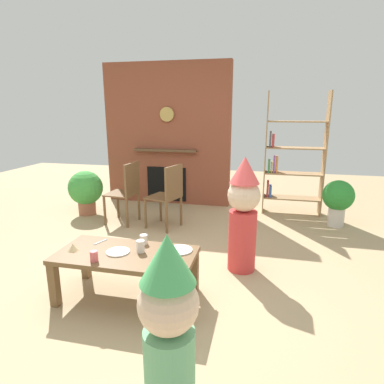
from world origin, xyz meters
TOP-DOWN VIEW (x-y plane):
  - ground_plane at (0.00, 0.00)m, footprint 12.00×12.00m
  - brick_fireplace_feature at (-0.79, 2.60)m, footprint 2.20×0.28m
  - bookshelf at (1.27, 2.40)m, footprint 0.90×0.28m
  - coffee_table at (-0.24, -0.47)m, footprint 1.19×0.58m
  - paper_cup_near_left at (-0.42, -0.67)m, footprint 0.06×0.06m
  - paper_cup_near_right at (-0.16, -0.25)m, footprint 0.07×0.07m
  - paper_cup_center at (-0.12, -0.42)m, footprint 0.07×0.07m
  - paper_plate_front at (0.20, -0.32)m, footprint 0.22×0.22m
  - paper_plate_rear at (-0.31, -0.47)m, footprint 0.20×0.20m
  - birthday_cake_slice at (-0.70, -0.52)m, footprint 0.10×0.10m
  - table_fork at (-0.56, -0.30)m, footprint 0.07×0.15m
  - child_with_cone_hat at (0.47, -1.54)m, footprint 0.30×0.30m
  - child_in_pink at (0.70, 0.30)m, footprint 0.33×0.33m
  - dining_chair_left at (-1.03, 1.36)m, footprint 0.44×0.44m
  - dining_chair_middle at (-0.38, 1.29)m, footprint 0.50×0.50m
  - potted_plant_tall at (1.93, 1.91)m, footprint 0.43×0.43m
  - potted_plant_short at (-1.85, 1.62)m, footprint 0.53×0.53m

SIDE VIEW (x-z plane):
  - ground_plane at x=0.00m, z-range 0.00..0.00m
  - coffee_table at x=-0.24m, z-range 0.15..0.58m
  - potted_plant_short at x=-1.85m, z-range 0.05..0.75m
  - potted_plant_tall at x=1.93m, z-range 0.07..0.74m
  - table_fork at x=-0.56m, z-range 0.43..0.44m
  - paper_plate_front at x=0.20m, z-range 0.43..0.44m
  - paper_plate_rear at x=-0.31m, z-range 0.43..0.44m
  - birthday_cake_slice at x=-0.70m, z-range 0.43..0.50m
  - paper_cup_near_right at x=-0.16m, z-range 0.43..0.52m
  - paper_cup_near_left at x=-0.42m, z-range 0.43..0.52m
  - paper_cup_center at x=-0.12m, z-range 0.43..0.54m
  - dining_chair_left at x=-1.03m, z-range 0.06..0.96m
  - dining_chair_middle at x=-0.38m, z-range 0.06..0.96m
  - child_with_cone_hat at x=0.47m, z-range 0.03..1.11m
  - child_in_pink at x=0.70m, z-range 0.03..1.22m
  - bookshelf at x=1.27m, z-range -0.08..1.82m
  - brick_fireplace_feature at x=-0.79m, z-range -0.01..2.39m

